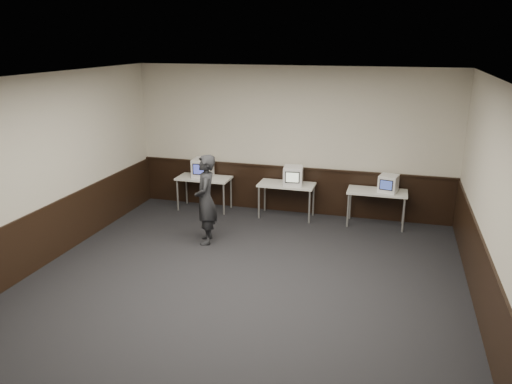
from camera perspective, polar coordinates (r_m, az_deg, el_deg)
floor at (r=7.77m, az=-2.42°, el=-11.61°), size 8.00×8.00×0.00m
ceiling at (r=6.83m, az=-2.77°, el=12.62°), size 8.00×8.00×0.00m
back_wall at (r=10.89m, az=4.06°, el=5.81°), size 7.00×0.00×7.00m
front_wall at (r=3.91m, az=-22.20°, el=-17.45°), size 7.00×0.00×7.00m
left_wall at (r=8.85m, az=-24.64°, el=1.60°), size 0.00×8.00×8.00m
right_wall at (r=6.94m, az=26.08°, el=-2.62°), size 0.00×8.00×8.00m
wainscot_back at (r=11.14m, az=3.92°, el=0.24°), size 6.98×0.04×1.00m
wainscot_left at (r=9.17m, az=-23.69°, el=-5.04°), size 0.04×7.98×1.00m
wainscot_right at (r=7.35m, az=24.79°, el=-10.72°), size 0.04×7.98×1.00m
wainscot_rail at (r=10.98m, az=3.95°, el=2.81°), size 6.98×0.06×0.04m
desk_left at (r=11.27m, az=-5.96°, el=1.34°), size 1.20×0.60×0.75m
desk_center at (r=10.74m, az=3.52°, el=0.59°), size 1.20×0.60×0.75m
desk_right at (r=10.52m, az=13.67°, el=-0.24°), size 1.20×0.60×0.75m
emac_left at (r=11.24m, az=-6.12°, el=2.76°), size 0.44×0.47×0.42m
emac_center at (r=10.59m, az=4.27°, el=1.87°), size 0.45×0.47×0.40m
emac_right at (r=10.42m, az=14.89°, el=0.93°), size 0.43×0.44×0.35m
person at (r=9.36m, az=-5.78°, el=-0.86°), size 0.58×0.72×1.71m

